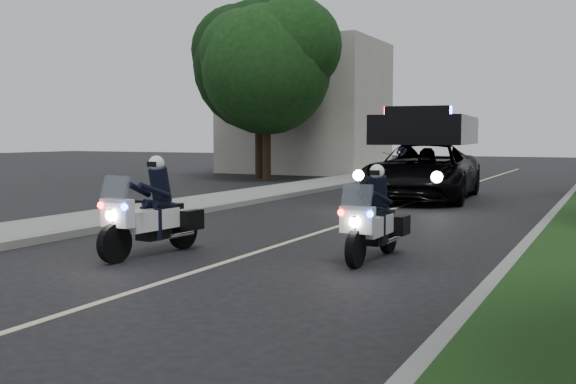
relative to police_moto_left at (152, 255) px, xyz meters
The scene contains 13 objects.
ground 2.16m from the police_moto_left, 48.54° to the right, with size 120.00×120.00×0.00m, color black.
curb_right 10.04m from the police_moto_left, 56.60° to the left, with size 0.20×60.00×0.15m, color gray.
curb_left 8.80m from the police_moto_left, 107.68° to the left, with size 0.20×60.00×0.15m, color gray.
sidewalk_left 9.19m from the police_moto_left, 114.22° to the left, with size 2.00×60.00×0.16m, color gray.
building_far 26.08m from the police_moto_left, 109.37° to the left, with size 8.00×6.00×7.00m, color #A8A396.
lane_marking 8.50m from the police_moto_left, 80.33° to the left, with size 0.12×50.00×0.01m, color #BFB78C.
police_moto_left is the anchor object (origin of this frame).
police_moto_right 3.66m from the police_moto_left, 20.29° to the left, with size 0.63×1.81×1.54m, color silver, non-canonical shape.
police_suv 11.84m from the police_moto_left, 83.07° to the left, with size 2.92×6.31×3.07m, color black.
bicycle 18.59m from the police_moto_left, 93.97° to the left, with size 0.58×1.67×0.87m, color black.
cyclist 18.59m from the police_moto_left, 93.97° to the left, with size 0.60×0.40×1.65m, color black.
tree_left_near 18.50m from the police_moto_left, 112.36° to the left, with size 5.66×5.66×9.43m, color #183E14, non-canonical shape.
tree_left_far 20.51m from the police_moto_left, 113.96° to the left, with size 6.08×6.08×10.14m, color black, non-canonical shape.
Camera 1 is at (5.51, -7.24, 1.98)m, focal length 41.75 mm.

